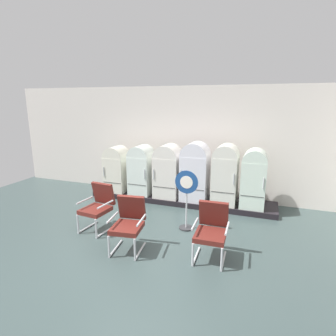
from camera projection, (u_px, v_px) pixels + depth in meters
The scene contains 13 objects.
ground at pixel (132, 257), 5.12m from camera, with size 12.00×10.00×0.05m, color #374646.
back_wall at pixel (187, 142), 8.08m from camera, with size 11.76×0.12×3.21m.
display_plinth at pixel (180, 199), 7.86m from camera, with size 5.22×0.95×0.14m, color black.
refrigerator_0 at pixel (117, 168), 8.20m from camera, with size 0.62×0.64×1.35m.
refrigerator_1 at pixel (141, 168), 7.94m from camera, with size 0.62×0.67×1.42m.
refrigerator_2 at pixel (168, 170), 7.68m from camera, with size 0.69×0.70×1.49m.
refrigerator_3 at pixel (195, 170), 7.39m from camera, with size 0.72×0.65×1.59m.
refrigerator_4 at pixel (225, 173), 7.15m from camera, with size 0.63×0.70×1.57m.
refrigerator_5 at pixel (254, 177), 6.90m from camera, with size 0.60×0.64×1.50m.
armchair_left at pixel (98, 205), 6.07m from camera, with size 0.66×0.75×1.02m.
armchair_right at pixel (212, 228), 4.94m from camera, with size 0.62×0.72×1.02m.
armchair_center at pixel (129, 221), 5.24m from camera, with size 0.67×0.76×1.02m.
sign_stand at pixel (186, 200), 6.02m from camera, with size 0.51×0.32×1.35m.
Camera 1 is at (2.17, -4.09, 2.79)m, focal length 29.45 mm.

